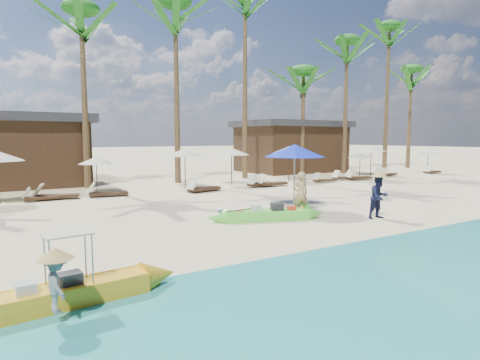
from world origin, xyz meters
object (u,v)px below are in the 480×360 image
green_canoe (267,215)px  yellow_canoe (58,296)px  blue_umbrella (295,151)px  tourist (300,194)px

green_canoe → yellow_canoe: yellow_canoe is taller
green_canoe → blue_umbrella: size_ratio=1.73×
tourist → blue_umbrella: (0.63, 1.16, 1.55)m
tourist → blue_umbrella: bearing=-103.6°
tourist → green_canoe: bearing=15.9°
yellow_canoe → blue_umbrella: 10.97m
tourist → blue_umbrella: size_ratio=0.63×
tourist → blue_umbrella: 2.04m
blue_umbrella → tourist: bearing=-118.3°
green_canoe → blue_umbrella: bearing=48.0°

